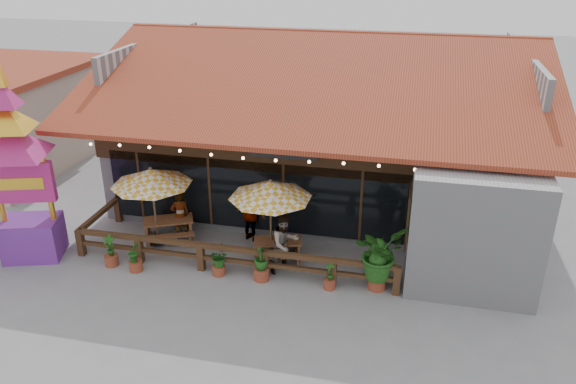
% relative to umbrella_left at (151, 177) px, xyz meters
% --- Properties ---
extents(ground, '(100.00, 100.00, 0.00)m').
position_rel_umbrella_left_xyz_m(ground, '(4.45, -0.67, -2.38)').
color(ground, gray).
rests_on(ground, ground).
extents(restaurant_building, '(15.50, 14.73, 6.09)m').
position_rel_umbrella_left_xyz_m(restaurant_building, '(4.71, 5.94, -0.17)').
color(restaurant_building, '#BCBBC1').
rests_on(restaurant_building, ground).
extents(patio_railing, '(10.00, 2.60, 0.92)m').
position_rel_umbrella_left_xyz_m(patio_railing, '(2.20, -0.94, -1.76)').
color(patio_railing, '#4A2D1A').
rests_on(patio_railing, ground).
extents(umbrella_left, '(3.17, 3.17, 2.72)m').
position_rel_umbrella_left_xyz_m(umbrella_left, '(0.00, 0.00, 0.00)').
color(umbrella_left, brown).
rests_on(umbrella_left, ground).
extents(umbrella_right, '(3.36, 3.36, 2.70)m').
position_rel_umbrella_left_xyz_m(umbrella_right, '(3.86, -0.09, -0.02)').
color(umbrella_right, brown).
rests_on(umbrella_right, ground).
extents(picnic_table_left, '(2.03, 1.93, 0.77)m').
position_rel_umbrella_left_xyz_m(picnic_table_left, '(0.26, 0.33, -1.86)').
color(picnic_table_left, brown).
rests_on(picnic_table_left, ground).
extents(picnic_table_right, '(1.74, 1.60, 0.70)m').
position_rel_umbrella_left_xyz_m(picnic_table_right, '(4.07, -0.10, -1.90)').
color(picnic_table_right, brown).
rests_on(picnic_table_right, ground).
extents(thai_sign_tower, '(3.16, 3.16, 6.83)m').
position_rel_umbrella_left_xyz_m(thai_sign_tower, '(-3.45, -1.52, 1.24)').
color(thai_sign_tower, '#6D2997').
rests_on(thai_sign_tower, ground).
extents(tropical_plant, '(1.80, 1.85, 1.95)m').
position_rel_umbrella_left_xyz_m(tropical_plant, '(7.21, -1.00, -1.26)').
color(tropical_plant, brown).
rests_on(tropical_plant, ground).
extents(diner_a, '(0.72, 0.64, 1.65)m').
position_rel_umbrella_left_xyz_m(diner_a, '(0.58, 0.60, -1.55)').
color(diner_a, '#3B2512').
rests_on(diner_a, ground).
extents(diner_b, '(1.16, 1.15, 1.89)m').
position_rel_umbrella_left_xyz_m(diner_b, '(4.43, -0.68, -1.43)').
color(diner_b, '#3B2512').
rests_on(diner_b, ground).
extents(diner_c, '(1.18, 0.79, 1.86)m').
position_rel_umbrella_left_xyz_m(diner_c, '(2.92, 0.97, -1.45)').
color(diner_c, '#3B2512').
rests_on(diner_c, ground).
extents(planter_a, '(0.42, 0.42, 1.02)m').
position_rel_umbrella_left_xyz_m(planter_a, '(-0.83, -1.53, -1.95)').
color(planter_a, brown).
rests_on(planter_a, ground).
extents(planter_b, '(0.45, 0.47, 0.98)m').
position_rel_umbrella_left_xyz_m(planter_b, '(0.04, -1.66, -1.93)').
color(planter_b, brown).
rests_on(planter_b, ground).
extents(planter_c, '(0.73, 0.74, 0.93)m').
position_rel_umbrella_left_xyz_m(planter_c, '(2.56, -1.32, -1.85)').
color(planter_c, brown).
rests_on(planter_c, ground).
extents(planter_d, '(0.57, 0.57, 1.12)m').
position_rel_umbrella_left_xyz_m(planter_d, '(3.86, -1.29, -1.83)').
color(planter_d, brown).
rests_on(planter_d, ground).
extents(planter_e, '(0.37, 0.36, 0.88)m').
position_rel_umbrella_left_xyz_m(planter_e, '(5.88, -1.30, -2.01)').
color(planter_e, brown).
rests_on(planter_e, ground).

